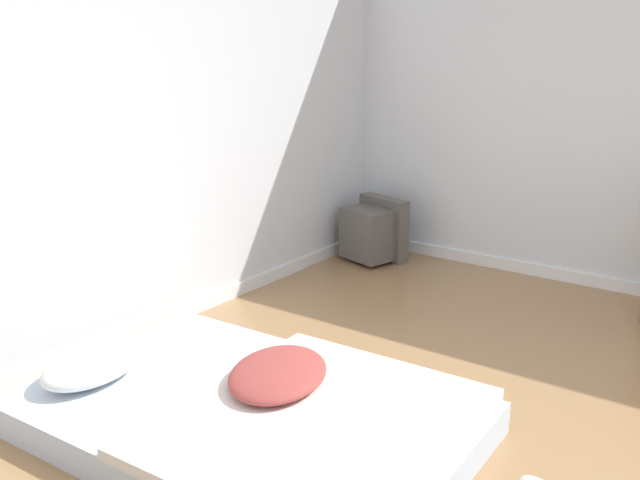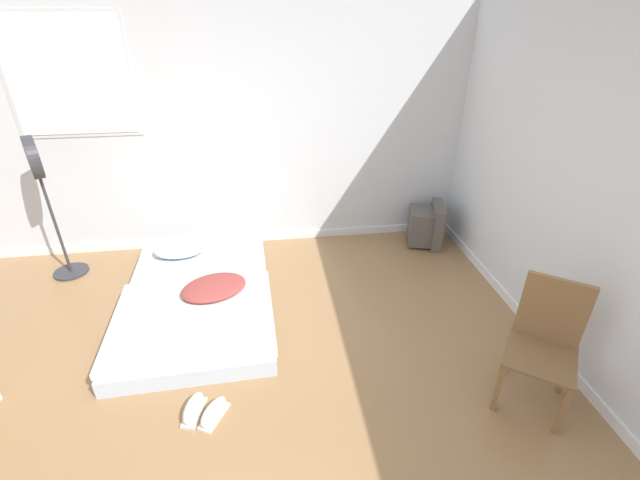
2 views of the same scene
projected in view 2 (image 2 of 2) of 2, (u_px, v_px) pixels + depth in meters
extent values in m
plane|color=#997047|center=(220.00, 417.00, 2.94)|extent=(20.00, 20.00, 0.00)
cube|color=silver|center=(222.00, 133.00, 4.50)|extent=(7.65, 0.06, 2.60)
cube|color=white|center=(234.00, 239.00, 5.07)|extent=(7.65, 0.02, 0.09)
cube|color=silver|center=(68.00, 77.00, 4.02)|extent=(1.16, 0.01, 1.14)
cube|color=white|center=(68.00, 77.00, 4.01)|extent=(1.09, 0.01, 1.07)
cube|color=silver|center=(636.00, 224.00, 2.63)|extent=(0.06, 7.39, 2.60)
cube|color=white|center=(572.00, 373.00, 3.23)|extent=(0.02, 7.39, 0.09)
cube|color=silver|center=(198.00, 301.00, 3.97)|extent=(1.37, 2.00, 0.15)
ellipsoid|color=white|center=(180.00, 249.00, 4.52)|extent=(0.53, 0.36, 0.14)
cube|color=silver|center=(193.00, 317.00, 3.60)|extent=(1.37, 1.18, 0.05)
ellipsoid|color=#993D38|center=(214.00, 287.00, 3.87)|extent=(0.69, 0.60, 0.11)
cube|color=#56514C|center=(420.00, 226.00, 4.97)|extent=(0.34, 0.43, 0.40)
cube|color=#56514C|center=(436.00, 225.00, 4.94)|extent=(0.22, 0.47, 0.50)
cube|color=#283342|center=(441.00, 224.00, 4.93)|extent=(0.10, 0.36, 0.36)
cube|color=olive|center=(563.00, 411.00, 2.73)|extent=(0.05, 0.05, 0.41)
cube|color=olive|center=(498.00, 388.00, 2.90)|extent=(0.05, 0.05, 0.41)
cube|color=olive|center=(566.00, 371.00, 3.03)|extent=(0.05, 0.05, 0.41)
cube|color=olive|center=(507.00, 352.00, 3.20)|extent=(0.05, 0.05, 0.41)
cube|color=brown|center=(540.00, 356.00, 2.86)|extent=(0.62, 0.62, 0.02)
cube|color=olive|center=(553.00, 310.00, 2.89)|extent=(0.35, 0.28, 0.49)
cube|color=silver|center=(194.00, 412.00, 2.96)|extent=(0.16, 0.28, 0.02)
ellipsoid|color=white|center=(193.00, 408.00, 2.93)|extent=(0.17, 0.28, 0.09)
cube|color=silver|center=(214.00, 416.00, 2.93)|extent=(0.21, 0.28, 0.02)
ellipsoid|color=white|center=(214.00, 412.00, 2.91)|extent=(0.22, 0.28, 0.09)
cylinder|color=#333338|center=(71.00, 272.00, 4.51)|extent=(0.34, 0.34, 0.02)
cylinder|color=#333338|center=(56.00, 226.00, 4.25)|extent=(0.03, 0.03, 1.06)
cylinder|color=#333338|center=(33.00, 157.00, 3.91)|extent=(0.27, 0.39, 0.40)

